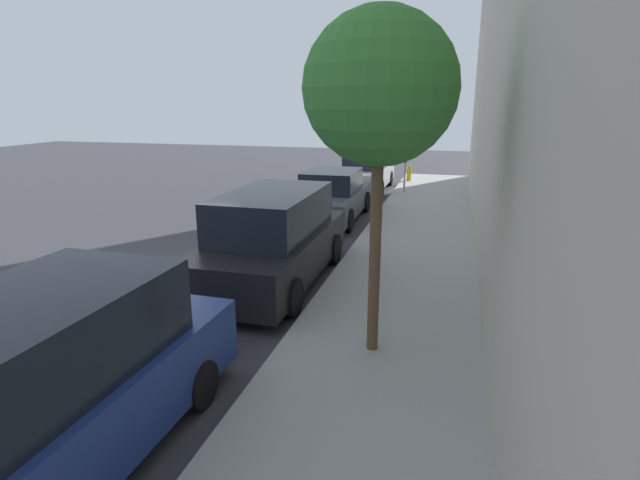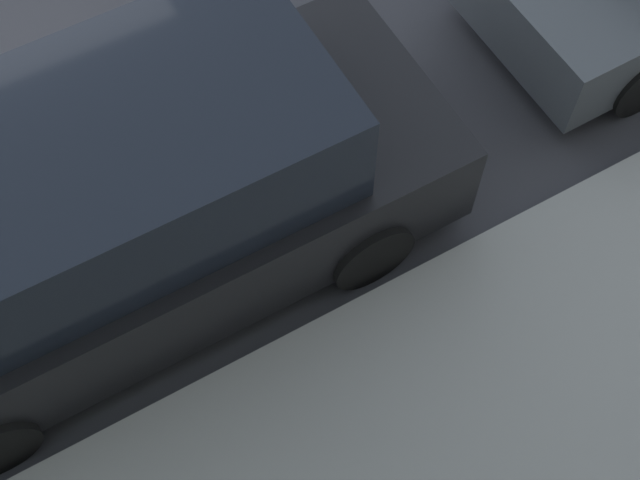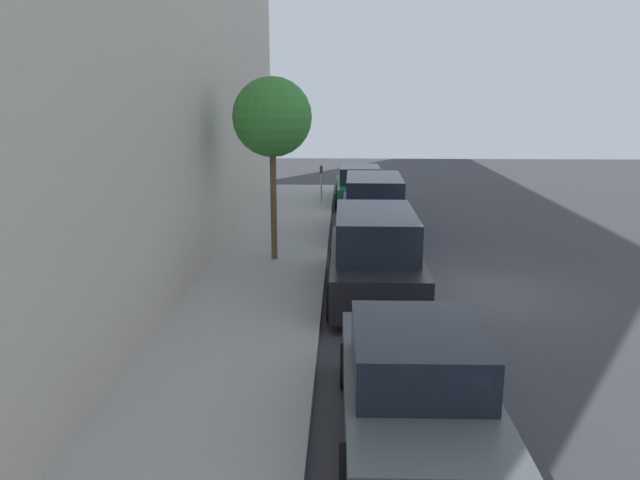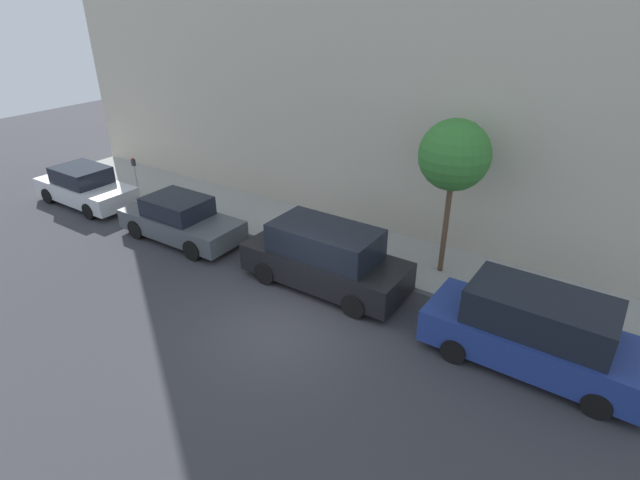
{
  "view_description": "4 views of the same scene",
  "coord_description": "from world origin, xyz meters",
  "px_view_note": "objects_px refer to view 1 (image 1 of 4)",
  "views": [
    {
      "loc": [
        5.86,
        -8.92,
        3.64
      ],
      "look_at": [
        3.39,
        0.17,
        1.0
      ],
      "focal_mm": 28.0,
      "sensor_mm": 36.0,
      "label": 1
    },
    {
      "loc": [
        5.86,
        -0.12,
        6.37
      ],
      "look_at": [
        3.32,
        1.32,
        1.0
      ],
      "focal_mm": 50.0,
      "sensor_mm": 36.0,
      "label": 2
    },
    {
      "loc": [
        3.09,
        13.41,
        4.35
      ],
      "look_at": [
        3.62,
        -0.88,
        1.0
      ],
      "focal_mm": 35.0,
      "sensor_mm": 36.0,
      "label": 3
    },
    {
      "loc": [
        -8.19,
        -6.66,
        7.89
      ],
      "look_at": [
        3.11,
        0.91,
        1.0
      ],
      "focal_mm": 28.0,
      "sensor_mm": 36.0,
      "label": 4
    }
  ],
  "objects_px": {
    "parked_sedan_fourth": "(331,197)",
    "parking_meter_far": "(405,169)",
    "parked_minivan_third": "(273,239)",
    "parked_sedan_fifth": "(365,173)",
    "parked_minivan_second": "(31,398)",
    "fire_hydrant": "(409,173)",
    "street_tree": "(380,89)"
  },
  "relations": [
    {
      "from": "parked_minivan_second",
      "to": "parked_minivan_third",
      "type": "height_order",
      "value": "same"
    },
    {
      "from": "parking_meter_far",
      "to": "fire_hydrant",
      "type": "height_order",
      "value": "parking_meter_far"
    },
    {
      "from": "parked_sedan_fourth",
      "to": "parking_meter_far",
      "type": "bearing_deg",
      "value": 68.93
    },
    {
      "from": "parked_sedan_fourth",
      "to": "parking_meter_far",
      "type": "height_order",
      "value": "parking_meter_far"
    },
    {
      "from": "parked_sedan_fourth",
      "to": "parked_minivan_third",
      "type": "bearing_deg",
      "value": -87.74
    },
    {
      "from": "street_tree",
      "to": "fire_hydrant",
      "type": "distance_m",
      "value": 16.48
    },
    {
      "from": "parked_minivan_second",
      "to": "parked_sedan_fourth",
      "type": "relative_size",
      "value": 1.09
    },
    {
      "from": "parked_minivan_third",
      "to": "street_tree",
      "type": "height_order",
      "value": "street_tree"
    },
    {
      "from": "parked_minivan_second",
      "to": "street_tree",
      "type": "xyz_separation_m",
      "value": [
        2.73,
        3.29,
        2.85
      ]
    },
    {
      "from": "parking_meter_far",
      "to": "fire_hydrant",
      "type": "relative_size",
      "value": 2.17
    },
    {
      "from": "parked_minivan_third",
      "to": "parked_sedan_fourth",
      "type": "relative_size",
      "value": 1.09
    },
    {
      "from": "parked_minivan_third",
      "to": "fire_hydrant",
      "type": "distance_m",
      "value": 13.6
    },
    {
      "from": "fire_hydrant",
      "to": "parked_minivan_second",
      "type": "bearing_deg",
      "value": -95.06
    },
    {
      "from": "parked_sedan_fifth",
      "to": "parked_minivan_third",
      "type": "bearing_deg",
      "value": -89.21
    },
    {
      "from": "parked_sedan_fourth",
      "to": "street_tree",
      "type": "bearing_deg",
      "value": -72.14
    },
    {
      "from": "parking_meter_far",
      "to": "street_tree",
      "type": "bearing_deg",
      "value": -86.0
    },
    {
      "from": "parked_minivan_third",
      "to": "street_tree",
      "type": "distance_m",
      "value": 4.59
    },
    {
      "from": "parked_sedan_fourth",
      "to": "parked_sedan_fifth",
      "type": "height_order",
      "value": "same"
    },
    {
      "from": "street_tree",
      "to": "parking_meter_far",
      "type": "bearing_deg",
      "value": 94.0
    },
    {
      "from": "parked_minivan_third",
      "to": "parked_sedan_fifth",
      "type": "relative_size",
      "value": 1.09
    },
    {
      "from": "fire_hydrant",
      "to": "street_tree",
      "type": "bearing_deg",
      "value": -86.39
    },
    {
      "from": "parked_minivan_third",
      "to": "fire_hydrant",
      "type": "bearing_deg",
      "value": 83.79
    },
    {
      "from": "parked_minivan_third",
      "to": "street_tree",
      "type": "bearing_deg",
      "value": -46.32
    },
    {
      "from": "parking_meter_far",
      "to": "fire_hydrant",
      "type": "xyz_separation_m",
      "value": [
        -0.1,
        3.01,
        -0.57
      ]
    },
    {
      "from": "parked_minivan_second",
      "to": "parking_meter_far",
      "type": "distance_m",
      "value": 16.49
    },
    {
      "from": "parked_minivan_second",
      "to": "fire_hydrant",
      "type": "height_order",
      "value": "parked_minivan_second"
    },
    {
      "from": "parked_sedan_fourth",
      "to": "parking_meter_far",
      "type": "distance_m",
      "value": 5.02
    },
    {
      "from": "parked_sedan_fourth",
      "to": "street_tree",
      "type": "relative_size",
      "value": 0.97
    },
    {
      "from": "parking_meter_far",
      "to": "street_tree",
      "type": "height_order",
      "value": "street_tree"
    },
    {
      "from": "parked_minivan_second",
      "to": "parked_sedan_fifth",
      "type": "distance_m",
      "value": 17.37
    },
    {
      "from": "fire_hydrant",
      "to": "parked_minivan_third",
      "type": "bearing_deg",
      "value": -96.21
    },
    {
      "from": "parked_minivan_second",
      "to": "parked_sedan_fifth",
      "type": "relative_size",
      "value": 1.09
    }
  ]
}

